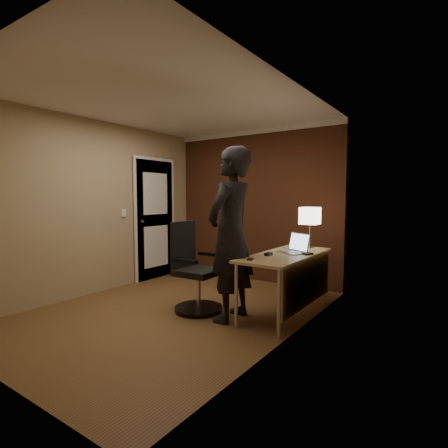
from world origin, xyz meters
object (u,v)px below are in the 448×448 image
Objects in this scene: desk at (291,265)px; office_chair at (194,272)px; desk_lamp at (310,216)px; phone at (250,259)px; laptop at (295,247)px; mouse at (268,254)px; wallet at (307,254)px; person at (231,234)px.

desk is 1.18m from office_chair.
desk is 0.80m from desk_lamp.
laptop is at bearing 55.59° from phone.
office_chair is (-0.88, -0.28, -0.27)m from mouse.
desk_lamp is 0.55m from laptop.
office_chair is at bearing 156.71° from phone.
office_chair reaches higher than laptop.
wallet is at bearing 26.23° from office_chair.
person is (0.54, 0.00, 0.51)m from office_chair.
person is (-0.52, -0.50, 0.38)m from desk.
desk_lamp reaches higher than office_chair.
office_chair is at bearing -162.59° from mouse.
mouse is at bearing -102.72° from desk_lamp.
mouse is 0.87× the size of phone.
wallet is 0.06× the size of person.
person reaches higher than mouse.
desk_lamp reaches higher than laptop.
office_chair reaches higher than phone.
person is (-0.50, -0.65, 0.19)m from laptop.
phone is at bearing -100.72° from desk_lamp.
phone reaches higher than desk.
desk is 0.81m from person.
phone is at bearing -111.43° from desk.
wallet is 1.38m from office_chair.
person is at bearing -138.66° from wallet.
mouse reaches higher than desk.
desk is 0.25m from laptop.
laptop is 0.84m from person.
desk_lamp reaches higher than phone.
desk_lamp is at bearing 60.52° from phone.
wallet is at bearing -71.68° from desk_lamp.
wallet is at bearing 41.79° from phone.
wallet is at bearing 128.51° from person.
laptop is 0.41m from mouse.
laptop is 0.75m from phone.
laptop is 4.10× the size of mouse.
laptop is at bearing 163.12° from wallet.
desk is 2.80× the size of desk_lamp.
phone is at bearing -96.22° from mouse.
person is (-0.34, -0.27, 0.23)m from mouse.
desk_lamp is 5.35× the size of mouse.
mouse is at bearing -130.04° from desk.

